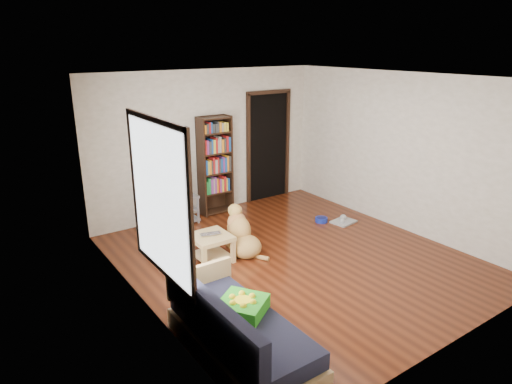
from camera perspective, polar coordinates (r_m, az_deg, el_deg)
ground at (r=6.81m, az=4.72°, el=-8.28°), size 5.00×5.00×0.00m
ceiling at (r=6.12m, az=5.36°, el=14.09°), size 5.00×5.00×0.00m
wall_back at (r=8.36m, az=-6.06°, el=6.13°), size 4.50×0.00×4.50m
wall_front at (r=4.81m, az=24.45°, el=-4.57°), size 4.50×0.00×4.50m
wall_left at (r=5.25m, az=-14.22°, el=-1.60°), size 0.00×5.00×5.00m
wall_right at (r=7.94m, az=17.65°, el=4.73°), size 0.00×5.00×5.00m
green_cushion at (r=4.75m, az=-1.68°, el=-14.09°), size 0.61×0.61×0.15m
laptop at (r=6.57m, az=-5.62°, el=-5.40°), size 0.34×0.26×0.02m
dog_bowl at (r=8.18m, az=8.17°, el=-3.45°), size 0.22×0.22×0.08m
grey_rag at (r=8.23m, az=10.88°, el=-3.67°), size 0.45×0.38×0.03m
window at (r=4.75m, az=-12.03°, el=-0.98°), size 0.03×1.46×1.70m
doorway at (r=9.09m, az=1.53°, el=6.03°), size 1.03×0.05×2.19m
tv_stand at (r=8.04m, az=-10.55°, el=-2.22°), size 0.90×0.45×0.50m
crt_tv at (r=7.91m, az=-10.82°, el=1.05°), size 0.55×0.52×0.58m
bookshelf at (r=8.32m, az=-5.16°, el=3.98°), size 0.60×0.30×1.80m
sofa at (r=4.76m, az=-2.41°, el=-17.33°), size 0.80×1.80×0.80m
coffee_table at (r=6.65m, az=-5.71°, el=-6.35°), size 0.55×0.55×0.40m
dog at (r=6.88m, az=-1.81°, el=-5.47°), size 0.50×0.90×0.74m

